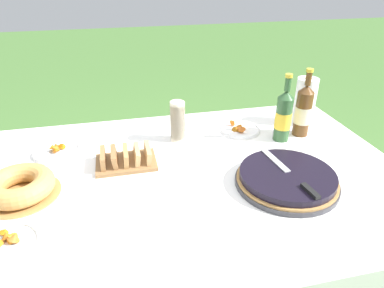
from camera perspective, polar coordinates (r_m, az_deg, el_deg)
name	(u,v)px	position (r m, az deg, el deg)	size (l,w,h in m)	color
garden_table	(192,185)	(1.48, 0.03, -6.84)	(1.80, 1.23, 0.72)	brown
tablecloth	(192,176)	(1.45, 0.03, -5.39)	(1.81, 1.24, 0.10)	white
berry_tart	(287,179)	(1.41, 15.52, -5.61)	(0.41, 0.41, 0.06)	#38383D
serving_knife	(292,175)	(1.37, 16.38, -5.02)	(0.07, 0.38, 0.01)	silver
bundt_cake	(20,185)	(1.46, -26.77, -6.19)	(0.29, 0.29, 0.08)	#B78447
cup_stack	(177,121)	(1.67, -2.43, 3.80)	(0.07, 0.07, 0.20)	beige
cider_bottle_green	(284,116)	(1.72, 15.01, 4.55)	(0.08, 0.08, 0.33)	#2D562D
cider_bottle_amber	(303,111)	(1.80, 18.05, 5.31)	(0.08, 0.08, 0.34)	brown
snack_plate_near	(56,151)	(1.71, -21.66, -1.09)	(0.21, 0.21, 0.05)	white
snack_plate_left	(0,247)	(1.25, -29.31, -14.68)	(0.23, 0.23, 0.05)	white
snack_plate_right	(240,129)	(1.81, 7.98, 2.51)	(0.21, 0.21, 0.06)	white
paper_towel_roll	(305,101)	(1.94, 18.31, 6.81)	(0.11, 0.11, 0.25)	white
bread_board	(126,159)	(1.52, -10.95, -2.46)	(0.26, 0.18, 0.07)	olive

